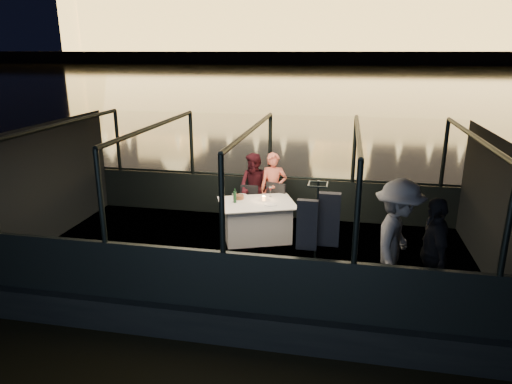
% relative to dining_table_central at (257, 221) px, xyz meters
% --- Properties ---
extents(river_water, '(500.00, 500.00, 0.00)m').
position_rel_dining_table_central_xyz_m(river_water, '(0.03, 79.37, -0.89)').
color(river_water, black).
rests_on(river_water, ground).
extents(boat_hull, '(8.60, 4.40, 1.00)m').
position_rel_dining_table_central_xyz_m(boat_hull, '(0.03, -0.63, -0.89)').
color(boat_hull, black).
rests_on(boat_hull, river_water).
extents(boat_deck, '(8.00, 4.00, 0.04)m').
position_rel_dining_table_central_xyz_m(boat_deck, '(0.03, -0.63, -0.41)').
color(boat_deck, black).
rests_on(boat_deck, boat_hull).
extents(gunwale_port, '(8.00, 0.08, 0.90)m').
position_rel_dining_table_central_xyz_m(gunwale_port, '(0.03, 1.37, 0.06)').
color(gunwale_port, black).
rests_on(gunwale_port, boat_deck).
extents(gunwale_starboard, '(8.00, 0.08, 0.90)m').
position_rel_dining_table_central_xyz_m(gunwale_starboard, '(0.03, -2.63, 0.06)').
color(gunwale_starboard, black).
rests_on(gunwale_starboard, boat_deck).
extents(cabin_glass_port, '(8.00, 0.02, 1.40)m').
position_rel_dining_table_central_xyz_m(cabin_glass_port, '(0.03, 1.37, 1.21)').
color(cabin_glass_port, '#99B2B2').
rests_on(cabin_glass_port, gunwale_port).
extents(cabin_glass_starboard, '(8.00, 0.02, 1.40)m').
position_rel_dining_table_central_xyz_m(cabin_glass_starboard, '(0.03, -2.63, 1.21)').
color(cabin_glass_starboard, '#99B2B2').
rests_on(cabin_glass_starboard, gunwale_starboard).
extents(cabin_roof_glass, '(8.00, 4.00, 0.02)m').
position_rel_dining_table_central_xyz_m(cabin_roof_glass, '(0.03, -0.63, 1.91)').
color(cabin_roof_glass, '#99B2B2').
rests_on(cabin_roof_glass, boat_deck).
extents(end_wall_fore, '(0.02, 4.00, 2.30)m').
position_rel_dining_table_central_xyz_m(end_wall_fore, '(-3.97, -0.63, 0.76)').
color(end_wall_fore, black).
rests_on(end_wall_fore, boat_deck).
extents(end_wall_aft, '(0.02, 4.00, 2.30)m').
position_rel_dining_table_central_xyz_m(end_wall_aft, '(4.03, -0.63, 0.76)').
color(end_wall_aft, black).
rests_on(end_wall_aft, boat_deck).
extents(canopy_ribs, '(8.00, 4.00, 2.30)m').
position_rel_dining_table_central_xyz_m(canopy_ribs, '(0.03, -0.63, 0.76)').
color(canopy_ribs, black).
rests_on(canopy_ribs, boat_deck).
extents(embankment, '(400.00, 140.00, 6.00)m').
position_rel_dining_table_central_xyz_m(embankment, '(0.03, 209.37, 0.11)').
color(embankment, '#423D33').
rests_on(embankment, ground).
extents(dining_table_central, '(1.73, 1.50, 0.77)m').
position_rel_dining_table_central_xyz_m(dining_table_central, '(0.00, 0.00, 0.00)').
color(dining_table_central, silver).
rests_on(dining_table_central, boat_deck).
extents(chair_port_left, '(0.40, 0.40, 0.83)m').
position_rel_dining_table_central_xyz_m(chair_port_left, '(-0.33, 0.70, 0.06)').
color(chair_port_left, black).
rests_on(chair_port_left, boat_deck).
extents(chair_port_right, '(0.57, 0.57, 0.95)m').
position_rel_dining_table_central_xyz_m(chair_port_right, '(0.26, 0.55, 0.06)').
color(chair_port_right, black).
rests_on(chair_port_right, boat_deck).
extents(coat_stand, '(0.61, 0.53, 1.88)m').
position_rel_dining_table_central_xyz_m(coat_stand, '(1.29, -2.19, 0.51)').
color(coat_stand, black).
rests_on(coat_stand, boat_deck).
extents(person_woman_coral, '(0.61, 0.44, 1.56)m').
position_rel_dining_table_central_xyz_m(person_woman_coral, '(0.19, 0.90, 0.36)').
color(person_woman_coral, '#EA6F55').
rests_on(person_woman_coral, boat_deck).
extents(person_man_maroon, '(0.89, 0.80, 1.52)m').
position_rel_dining_table_central_xyz_m(person_man_maroon, '(-0.23, 0.95, 0.36)').
color(person_man_maroon, '#3C1018').
rests_on(person_man_maroon, boat_deck).
extents(passenger_stripe, '(0.97, 1.36, 1.90)m').
position_rel_dining_table_central_xyz_m(passenger_stripe, '(2.44, -1.94, 0.47)').
color(passenger_stripe, silver).
rests_on(passenger_stripe, boat_deck).
extents(passenger_dark, '(0.48, 1.01, 1.67)m').
position_rel_dining_table_central_xyz_m(passenger_dark, '(2.95, -1.94, 0.47)').
color(passenger_dark, black).
rests_on(passenger_dark, boat_deck).
extents(wine_bottle, '(0.06, 0.06, 0.28)m').
position_rel_dining_table_central_xyz_m(wine_bottle, '(-0.42, -0.09, 0.53)').
color(wine_bottle, '#153C1E').
rests_on(wine_bottle, dining_table_central).
extents(bread_basket, '(0.23, 0.23, 0.08)m').
position_rel_dining_table_central_xyz_m(bread_basket, '(-0.39, 0.15, 0.42)').
color(bread_basket, brown).
rests_on(bread_basket, dining_table_central).
extents(amber_candle, '(0.08, 0.08, 0.09)m').
position_rel_dining_table_central_xyz_m(amber_candle, '(0.11, 0.16, 0.42)').
color(amber_candle, '#FB9D3E').
rests_on(amber_candle, dining_table_central).
extents(plate_near, '(0.31, 0.31, 0.01)m').
position_rel_dining_table_central_xyz_m(plate_near, '(0.29, -0.09, 0.39)').
color(plate_near, white).
rests_on(plate_near, dining_table_central).
extents(plate_far, '(0.30, 0.30, 0.02)m').
position_rel_dining_table_central_xyz_m(plate_far, '(-0.39, 0.35, 0.39)').
color(plate_far, white).
rests_on(plate_far, dining_table_central).
extents(wine_glass_white, '(0.06, 0.06, 0.18)m').
position_rel_dining_table_central_xyz_m(wine_glass_white, '(-0.45, -0.08, 0.48)').
color(wine_glass_white, white).
rests_on(wine_glass_white, dining_table_central).
extents(wine_glass_red, '(0.07, 0.07, 0.21)m').
position_rel_dining_table_central_xyz_m(wine_glass_red, '(0.20, 0.42, 0.48)').
color(wine_glass_red, silver).
rests_on(wine_glass_red, dining_table_central).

